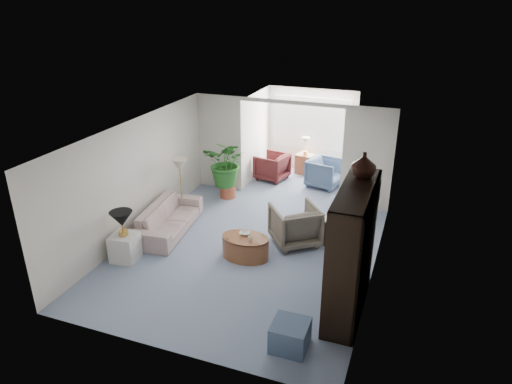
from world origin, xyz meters
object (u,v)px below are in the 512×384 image
at_px(cabinet_urn, 364,165).
at_px(sunroom_table, 305,164).
at_px(coffee_bowl, 245,233).
at_px(wingback_chair, 295,225).
at_px(ottoman, 290,335).
at_px(coffee_cup, 251,239).
at_px(sofa, 169,218).
at_px(end_table, 125,247).
at_px(table_lamp, 121,219).
at_px(floor_lamp, 179,165).
at_px(sunroom_chair_blue, 325,173).
at_px(side_table_dark, 331,230).
at_px(plant_pot, 228,191).
at_px(coffee_table, 245,247).
at_px(framed_picture, 378,195).
at_px(entertainment_cabinet, 352,251).
at_px(sunroom_chair_maroon, 272,167).

bearing_deg(cabinet_urn, sunroom_table, 113.21).
xyz_separation_m(coffee_bowl, wingback_chair, (0.81, 0.79, -0.05)).
bearing_deg(ottoman, coffee_cup, 124.49).
relative_size(sofa, end_table, 3.93).
height_order(table_lamp, coffee_cup, table_lamp).
relative_size(floor_lamp, coffee_bowl, 1.71).
height_order(coffee_cup, wingback_chair, wingback_chair).
bearing_deg(sunroom_chair_blue, side_table_dark, -153.15).
height_order(floor_lamp, plant_pot, floor_lamp).
bearing_deg(end_table, wingback_chair, 31.34).
distance_m(coffee_table, coffee_bowl, 0.27).
bearing_deg(framed_picture, floor_lamp, 164.72).
height_order(table_lamp, entertainment_cabinet, entertainment_cabinet).
bearing_deg(ottoman, coffee_bowl, 125.56).
bearing_deg(side_table_dark, floor_lamp, 178.46).
bearing_deg(coffee_bowl, sunroom_table, 90.59).
distance_m(plant_pot, sunroom_table, 2.73).
distance_m(coffee_cup, sunroom_chair_blue, 4.31).
bearing_deg(plant_pot, side_table_dark, -25.42).
xyz_separation_m(coffee_table, sunroom_chair_blue, (0.65, 4.18, 0.16)).
xyz_separation_m(ottoman, sunroom_chair_maroon, (-2.41, 6.33, 0.16)).
xyz_separation_m(cabinet_urn, sunroom_chair_blue, (-1.53, 4.56, -1.96)).
relative_size(end_table, coffee_bowl, 2.55).
height_order(floor_lamp, sunroom_chair_blue, floor_lamp).
bearing_deg(table_lamp, sunroom_chair_blue, 60.91).
relative_size(end_table, sunroom_chair_blue, 0.64).
xyz_separation_m(coffee_bowl, sunroom_chair_maroon, (-0.80, 4.08, -0.10)).
bearing_deg(wingback_chair, plant_pot, -74.34).
height_order(end_table, sunroom_chair_blue, sunroom_chair_blue).
height_order(coffee_table, side_table_dark, side_table_dark).
xyz_separation_m(cabinet_urn, sunroom_chair_maroon, (-3.03, 4.56, -1.98)).
xyz_separation_m(table_lamp, sunroom_table, (2.08, 5.83, -0.60)).
bearing_deg(sunroom_chair_blue, plant_pot, 137.99).
bearing_deg(entertainment_cabinet, coffee_cup, 159.08).
xyz_separation_m(sofa, end_table, (-0.20, -1.35, -0.04)).
bearing_deg(wingback_chair, sunroom_table, -115.37).
distance_m(table_lamp, coffee_bowl, 2.38).
distance_m(sofa, cabinet_urn, 4.70).
xyz_separation_m(coffee_cup, cabinet_urn, (2.03, -0.27, 1.85)).
bearing_deg(entertainment_cabinet, sofa, 162.25).
relative_size(framed_picture, table_lamp, 1.14).
xyz_separation_m(ottoman, sunroom_table, (-1.66, 7.08, 0.08)).
bearing_deg(end_table, side_table_dark, 29.86).
relative_size(coffee_bowl, ottoman, 0.40).
xyz_separation_m(framed_picture, sofa, (-4.38, 0.40, -1.39)).
distance_m(framed_picture, side_table_dark, 2.05).
relative_size(coffee_table, coffee_cup, 9.58).
bearing_deg(plant_pot, coffee_bowl, -59.68).
height_order(wingback_chair, sunroom_chair_blue, wingback_chair).
distance_m(floor_lamp, cabinet_urn, 4.72).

